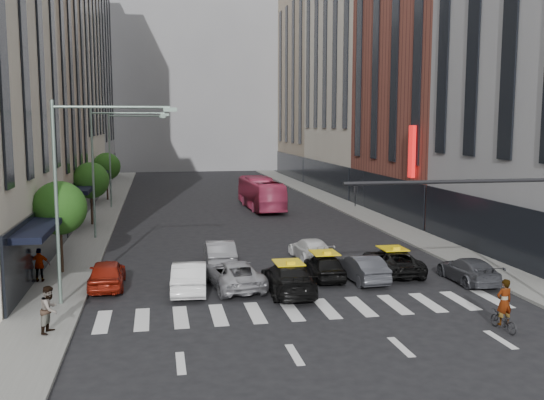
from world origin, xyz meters
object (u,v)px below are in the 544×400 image
streetlamp_mid (107,156)px  taxi_left (288,278)px  streetlamp_near (78,175)px  car_red (107,274)px  pedestrian_far (40,265)px  motorcycle (503,321)px  car_white_front (190,276)px  bus (261,194)px  pedestrian_near (50,309)px  taxi_center (324,266)px  streetlamp_far (120,147)px

streetlamp_mid → taxi_left: (9.50, -15.79, -5.16)m
streetlamp_near → streetlamp_mid: bearing=90.0°
car_red → pedestrian_far: (-3.40, 1.35, 0.29)m
motorcycle → taxi_left: bearing=-49.4°
car_red → motorcycle: size_ratio=2.74×
motorcycle → car_white_front: bearing=-39.8°
streetlamp_mid → pedestrian_far: bearing=-102.2°
bus → pedestrian_near: (-13.89, -32.82, -0.43)m
streetlamp_mid → car_red: bearing=-86.3°
streetlamp_near → motorcycle: (16.70, -6.60, -5.49)m
taxi_left → bus: bearing=-96.0°
taxi_center → taxi_left: bearing=45.1°
car_red → motorcycle: 18.43m
bus → car_white_front: bearing=70.9°
streetlamp_far → pedestrian_far: (-2.56, -27.85, -4.89)m
car_red → bus: size_ratio=0.40×
bus → pedestrian_near: bus is taller
car_red → motorcycle: (15.85, -9.40, -0.32)m
streetlamp_far → taxi_left: size_ratio=1.75×
streetlamp_near → pedestrian_far: size_ratio=5.21×
streetlamp_near → motorcycle: 18.78m
bus → motorcycle: (3.58, -35.56, -1.08)m
streetlamp_far → bus: bearing=-13.1°
taxi_left → bus: size_ratio=0.48×
streetlamp_near → pedestrian_near: bearing=-101.3°
streetlamp_far → pedestrian_far: bearing=-95.2°
bus → car_red: bearing=62.5°
motorcycle → pedestrian_near: pedestrian_near is taller
taxi_center → motorcycle: taxi_center is taller
car_red → pedestrian_near: 6.87m
car_red → taxi_center: size_ratio=1.05×
car_white_front → pedestrian_far: (-7.40, 2.80, 0.25)m
taxi_left → taxi_center: (2.44, 2.30, -0.05)m
streetlamp_far → car_red: (0.84, -29.20, -5.18)m
car_red → taxi_left: bearing=163.0°
pedestrian_far → streetlamp_near: bearing=122.3°
streetlamp_near → streetlamp_far: 32.00m
streetlamp_far → car_red: bearing=-88.3°
bus → motorcycle: size_ratio=6.88×
car_white_front → motorcycle: (11.85, -7.95, -0.35)m
car_red → car_white_front: 4.26m
streetlamp_near → pedestrian_near: 6.24m
motorcycle → bus: bearing=-90.2°
streetlamp_mid → pedestrian_far: size_ratio=5.21×
taxi_center → car_white_front: bearing=11.1°
streetlamp_mid → streetlamp_far: 16.00m
streetlamp_near → bus: 32.09m
taxi_center → pedestrian_far: (-14.50, 1.64, 0.32)m
streetlamp_near → streetlamp_far: size_ratio=1.00×
car_red → car_white_front: car_white_front is taller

